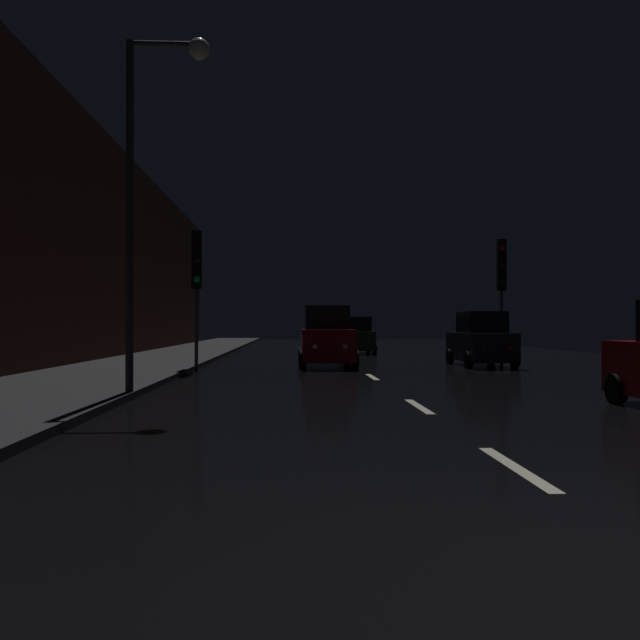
# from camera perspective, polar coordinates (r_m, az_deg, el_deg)

# --- Properties ---
(ground) EXTENTS (27.88, 84.00, 0.02)m
(ground) POSITION_cam_1_polar(r_m,az_deg,el_deg) (28.55, 2.19, -3.48)
(ground) COLOR black
(sidewalk_left) EXTENTS (4.40, 84.00, 0.15)m
(sidewalk_left) POSITION_cam_1_polar(r_m,az_deg,el_deg) (28.95, -13.28, -3.26)
(sidewalk_left) COLOR #28282B
(sidewalk_left) RESTS_ON ground
(building_facade_left) EXTENTS (0.80, 63.00, 9.48)m
(building_facade_left) POSITION_cam_1_polar(r_m,az_deg,el_deg) (26.36, -20.29, 6.64)
(building_facade_left) COLOR #472319
(building_facade_left) RESTS_ON ground
(lane_centerline) EXTENTS (0.16, 14.43, 0.01)m
(lane_centerline) POSITION_cam_1_polar(r_m,az_deg,el_deg) (13.06, 7.96, -7.03)
(lane_centerline) COLOR beige
(lane_centerline) RESTS_ON ground
(traffic_light_far_right) EXTENTS (0.34, 0.47, 4.67)m
(traffic_light_far_right) POSITION_cam_1_polar(r_m,az_deg,el_deg) (25.56, 15.25, 3.77)
(traffic_light_far_right) COLOR #38383A
(traffic_light_far_right) RESTS_ON ground
(traffic_light_far_left) EXTENTS (0.38, 0.48, 4.59)m
(traffic_light_far_left) POSITION_cam_1_polar(r_m,az_deg,el_deg) (22.28, -10.50, 4.22)
(traffic_light_far_left) COLOR #38383A
(traffic_light_far_left) RESTS_ON ground
(streetlamp_overhead) EXTENTS (1.70, 0.44, 7.40)m
(streetlamp_overhead) POSITION_cam_1_polar(r_m,az_deg,el_deg) (14.42, -14.15, 13.12)
(streetlamp_overhead) COLOR #2D2D30
(streetlamp_overhead) RESTS_ON ground
(car_approaching_headlights) EXTENTS (2.02, 4.38, 2.21)m
(car_approaching_headlights) POSITION_cam_1_polar(r_m,az_deg,el_deg) (24.38, 0.56, -1.61)
(car_approaching_headlights) COLOR maroon
(car_approaching_headlights) RESTS_ON ground
(car_distant_taillights) EXTENTS (1.78, 3.86, 1.94)m
(car_distant_taillights) POSITION_cam_1_polar(r_m,az_deg,el_deg) (35.27, 3.14, -1.44)
(car_distant_taillights) COLOR #0F3819
(car_distant_taillights) RESTS_ON ground
(car_parked_right_far) EXTENTS (1.83, 3.97, 2.00)m
(car_parked_right_far) POSITION_cam_1_polar(r_m,az_deg,el_deg) (25.22, 13.57, -1.77)
(car_parked_right_far) COLOR black
(car_parked_right_far) RESTS_ON ground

